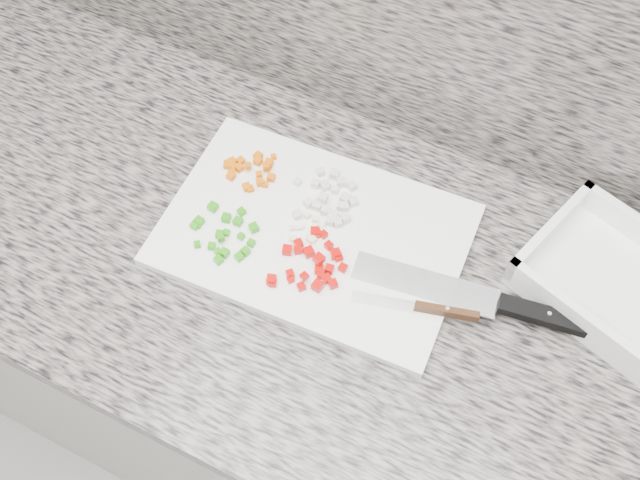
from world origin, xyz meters
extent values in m
cube|color=beige|center=(0.00, 1.44, 0.43)|extent=(3.92, 0.62, 0.86)
cube|color=slate|center=(0.00, 1.44, 0.88)|extent=(3.96, 0.64, 0.04)
cube|color=white|center=(-0.04, 1.48, 0.91)|extent=(0.46, 0.32, 0.01)
cube|color=#D65F04|center=(-0.19, 1.53, 0.92)|extent=(0.01, 0.01, 0.01)
cube|color=#D65F04|center=(-0.20, 1.54, 0.92)|extent=(0.01, 0.01, 0.01)
cube|color=#D65F04|center=(-0.21, 1.53, 0.92)|extent=(0.02, 0.02, 0.01)
cube|color=#D65F04|center=(-0.21, 1.54, 0.92)|extent=(0.02, 0.02, 0.01)
cube|color=#D65F04|center=(-0.20, 1.51, 0.92)|extent=(0.01, 0.01, 0.01)
cube|color=#D65F04|center=(-0.14, 1.52, 0.92)|extent=(0.01, 0.01, 0.01)
cube|color=#D65F04|center=(-0.17, 1.50, 0.92)|extent=(0.02, 0.02, 0.01)
cube|color=#D65F04|center=(-0.16, 1.53, 0.92)|extent=(0.01, 0.01, 0.01)
cube|color=#D65F04|center=(-0.20, 1.52, 0.92)|extent=(0.02, 0.02, 0.01)
cube|color=#D65F04|center=(-0.20, 1.53, 0.92)|extent=(0.01, 0.01, 0.01)
cube|color=#D65F04|center=(-0.18, 1.54, 0.93)|extent=(0.01, 0.01, 0.01)
cube|color=#D65F04|center=(-0.21, 1.53, 0.92)|extent=(0.01, 0.01, 0.01)
cube|color=#D65F04|center=(-0.14, 1.54, 0.92)|extent=(0.01, 0.01, 0.01)
cube|color=#D65F04|center=(-0.15, 1.55, 0.93)|extent=(0.02, 0.02, 0.01)
cube|color=#D65F04|center=(-0.15, 1.52, 0.92)|extent=(0.02, 0.02, 0.01)
cube|color=#D65F04|center=(-0.16, 1.58, 0.92)|extent=(0.01, 0.01, 0.01)
cube|color=#D65F04|center=(-0.16, 1.56, 0.92)|extent=(0.01, 0.01, 0.01)
cube|color=#D65F04|center=(-0.16, 1.50, 0.92)|extent=(0.01, 0.01, 0.01)
cube|color=#D65F04|center=(-0.18, 1.56, 0.92)|extent=(0.01, 0.01, 0.01)
cube|color=#D65F04|center=(-0.17, 1.56, 0.92)|extent=(0.01, 0.01, 0.01)
cube|color=beige|center=(-0.02, 1.54, 0.92)|extent=(0.02, 0.02, 0.01)
cube|color=beige|center=(-0.10, 1.55, 0.92)|extent=(0.01, 0.01, 0.01)
cube|color=beige|center=(-0.02, 1.54, 0.92)|extent=(0.01, 0.01, 0.01)
cube|color=beige|center=(-0.02, 1.55, 0.92)|extent=(0.01, 0.01, 0.01)
cube|color=beige|center=(-0.01, 1.51, 0.92)|extent=(0.02, 0.02, 0.01)
cube|color=beige|center=(0.00, 1.52, 0.92)|extent=(0.02, 0.02, 0.01)
cube|color=beige|center=(-0.05, 1.53, 0.93)|extent=(0.01, 0.01, 0.01)
cube|color=beige|center=(-0.08, 1.58, 0.92)|extent=(0.02, 0.02, 0.01)
cube|color=beige|center=(-0.07, 1.52, 0.92)|extent=(0.02, 0.02, 0.01)
cube|color=beige|center=(-0.06, 1.56, 0.92)|extent=(0.01, 0.01, 0.01)
cube|color=beige|center=(-0.02, 1.51, 0.92)|extent=(0.01, 0.01, 0.01)
cube|color=beige|center=(-0.04, 1.52, 0.92)|extent=(0.02, 0.02, 0.01)
cube|color=beige|center=(-0.07, 1.56, 0.92)|extent=(0.01, 0.01, 0.01)
cube|color=beige|center=(-0.06, 1.56, 0.92)|extent=(0.02, 0.02, 0.01)
cube|color=beige|center=(-0.02, 1.58, 0.92)|extent=(0.02, 0.02, 0.01)
cube|color=beige|center=(-0.04, 1.58, 0.92)|extent=(0.02, 0.02, 0.01)
cube|color=beige|center=(-0.01, 1.54, 0.92)|extent=(0.02, 0.02, 0.01)
cube|color=beige|center=(-0.04, 1.56, 0.92)|extent=(0.01, 0.01, 0.01)
cube|color=beige|center=(-0.01, 1.55, 0.92)|extent=(0.02, 0.02, 0.01)
cube|color=beige|center=(-0.05, 1.59, 0.92)|extent=(0.02, 0.02, 0.01)
cube|color=beige|center=(-0.07, 1.49, 0.92)|extent=(0.02, 0.02, 0.01)
cube|color=beige|center=(-0.02, 1.51, 0.92)|extent=(0.02, 0.02, 0.01)
cube|color=beige|center=(-0.02, 1.52, 0.92)|extent=(0.01, 0.01, 0.01)
cube|color=beige|center=(-0.05, 1.52, 0.92)|extent=(0.02, 0.02, 0.01)
cube|color=#29920D|center=(-0.16, 1.41, 0.92)|extent=(0.01, 0.01, 0.01)
cube|color=#29920D|center=(-0.20, 1.41, 0.92)|extent=(0.01, 0.01, 0.01)
cube|color=#29920D|center=(-0.15, 1.46, 0.92)|extent=(0.01, 0.01, 0.01)
cube|color=#29920D|center=(-0.15, 1.42, 0.92)|extent=(0.01, 0.01, 0.01)
cube|color=#29920D|center=(-0.20, 1.41, 0.92)|extent=(0.01, 0.01, 0.01)
cube|color=#29920D|center=(-0.11, 1.42, 0.92)|extent=(0.01, 0.01, 0.01)
cube|color=#29920D|center=(-0.18, 1.38, 0.92)|extent=(0.01, 0.01, 0.01)
cube|color=#29920D|center=(-0.17, 1.44, 0.92)|extent=(0.01, 0.01, 0.01)
cube|color=#29920D|center=(-0.15, 1.39, 0.92)|extent=(0.01, 0.01, 0.01)
cube|color=#29920D|center=(-0.14, 1.37, 0.92)|extent=(0.01, 0.01, 0.01)
cube|color=#29920D|center=(-0.12, 1.44, 0.92)|extent=(0.02, 0.02, 0.01)
cube|color=#29920D|center=(-0.15, 1.40, 0.93)|extent=(0.01, 0.01, 0.01)
cube|color=#29920D|center=(-0.19, 1.45, 0.92)|extent=(0.01, 0.01, 0.01)
cube|color=#29920D|center=(-0.11, 1.40, 0.92)|extent=(0.01, 0.01, 0.01)
cube|color=#29920D|center=(-0.20, 1.42, 0.92)|extent=(0.01, 0.01, 0.01)
cube|color=#29920D|center=(-0.16, 1.39, 0.92)|extent=(0.01, 0.01, 0.01)
cube|color=#29920D|center=(-0.15, 1.44, 0.92)|extent=(0.01, 0.01, 0.01)
cube|color=#29920D|center=(-0.13, 1.42, 0.92)|extent=(0.01, 0.01, 0.01)
cube|color=#29920D|center=(-0.14, 1.39, 0.92)|extent=(0.01, 0.01, 0.01)
cube|color=#29920D|center=(-0.12, 1.39, 0.92)|extent=(0.01, 0.01, 0.01)
cube|color=#C50502|center=(0.01, 1.41, 0.92)|extent=(0.02, 0.02, 0.01)
cube|color=#C50502|center=(0.00, 1.42, 0.92)|extent=(0.02, 0.02, 0.01)
cube|color=#C50502|center=(-0.03, 1.48, 0.92)|extent=(0.02, 0.02, 0.01)
cube|color=#C50502|center=(0.01, 1.46, 0.92)|extent=(0.02, 0.02, 0.01)
cube|color=#C50502|center=(0.00, 1.42, 0.92)|extent=(0.01, 0.01, 0.01)
cube|color=#C50502|center=(0.03, 1.41, 0.92)|extent=(0.02, 0.02, 0.01)
cube|color=#C50502|center=(0.01, 1.40, 0.92)|extent=(0.02, 0.02, 0.01)
cube|color=#C50502|center=(-0.04, 1.48, 0.92)|extent=(0.02, 0.02, 0.01)
cube|color=#C50502|center=(-0.01, 1.43, 0.93)|extent=(0.02, 0.02, 0.01)
cube|color=#C50502|center=(-0.05, 1.45, 0.92)|extent=(0.02, 0.02, 0.01)
cube|color=#C50502|center=(-0.04, 1.44, 0.92)|extent=(0.02, 0.02, 0.01)
cube|color=#C50502|center=(-0.01, 1.47, 0.92)|extent=(0.01, 0.01, 0.01)
cube|color=#C50502|center=(-0.06, 1.43, 0.92)|extent=(0.02, 0.02, 0.01)
cube|color=#C50502|center=(0.01, 1.43, 0.92)|extent=(0.01, 0.01, 0.01)
cube|color=#C50502|center=(-0.05, 1.38, 0.92)|extent=(0.02, 0.02, 0.01)
cube|color=#C50502|center=(-0.04, 1.40, 0.92)|extent=(0.02, 0.02, 0.01)
cube|color=#C50502|center=(-0.05, 1.38, 0.92)|extent=(0.01, 0.01, 0.01)
cube|color=#C50502|center=(0.03, 1.44, 0.92)|extent=(0.01, 0.01, 0.01)
cube|color=#C50502|center=(-0.01, 1.40, 0.93)|extent=(0.01, 0.01, 0.01)
cube|color=#C50502|center=(-0.03, 1.44, 0.92)|extent=(0.02, 0.02, 0.01)
cube|color=#C50502|center=(-0.01, 1.39, 0.92)|extent=(0.02, 0.02, 0.01)
cube|color=#C50502|center=(-0.02, 1.48, 0.92)|extent=(0.01, 0.01, 0.01)
cube|color=#C50502|center=(-0.03, 1.39, 0.92)|extent=(0.01, 0.01, 0.01)
cube|color=#C50502|center=(0.01, 1.45, 0.92)|extent=(0.02, 0.02, 0.01)
cube|color=#EFEAB9|center=(-0.04, 1.48, 0.92)|extent=(0.01, 0.01, 0.01)
cube|color=#EFEAB9|center=(-0.04, 1.50, 0.92)|extent=(0.01, 0.01, 0.01)
cube|color=#EFEAB9|center=(-0.04, 1.48, 0.92)|extent=(0.01, 0.01, 0.01)
cube|color=#EFEAB9|center=(-0.07, 1.50, 0.92)|extent=(0.01, 0.01, 0.01)
cube|color=#EFEAB9|center=(-0.03, 1.49, 0.92)|extent=(0.01, 0.01, 0.01)
cube|color=#EFEAB9|center=(-0.03, 1.47, 0.92)|extent=(0.01, 0.01, 0.01)
cube|color=#EFEAB9|center=(-0.07, 1.47, 0.92)|extent=(0.01, 0.01, 0.01)
cube|color=#EFEAB9|center=(-0.04, 1.47, 0.92)|extent=(0.01, 0.01, 0.01)
cube|color=#EFEAB9|center=(-0.03, 1.47, 0.92)|extent=(0.01, 0.01, 0.01)
cube|color=#EFEAB9|center=(-0.03, 1.49, 0.92)|extent=(0.01, 0.01, 0.01)
cube|color=#EFEAB9|center=(-0.06, 1.45, 0.92)|extent=(0.01, 0.01, 0.01)
cube|color=#EFEAB9|center=(-0.04, 1.46, 0.92)|extent=(0.01, 0.01, 0.01)
cube|color=#EFEAB9|center=(-0.06, 1.47, 0.92)|extent=(0.01, 0.01, 0.01)
cube|color=#EFEAB9|center=(-0.06, 1.48, 0.92)|extent=(0.01, 0.01, 0.01)
cube|color=#EFEAB9|center=(-0.06, 1.50, 0.92)|extent=(0.01, 0.01, 0.01)
cube|color=white|center=(0.14, 1.47, 0.92)|extent=(0.21, 0.08, 0.00)
cube|color=black|center=(0.31, 1.50, 0.92)|extent=(0.14, 0.05, 0.02)
cylinder|color=white|center=(0.31, 1.50, 0.93)|extent=(0.01, 0.01, 0.00)
cube|color=white|center=(0.10, 1.42, 0.92)|extent=(0.09, 0.04, 0.00)
cube|color=#452411|center=(0.19, 1.44, 0.92)|extent=(0.09, 0.03, 0.02)
cylinder|color=white|center=(0.19, 1.44, 0.93)|extent=(0.01, 0.01, 0.00)
cube|color=white|center=(0.40, 1.58, 0.91)|extent=(0.32, 0.27, 0.01)
cube|color=white|center=(0.37, 1.50, 0.93)|extent=(0.26, 0.10, 0.04)
cube|color=white|center=(0.28, 1.62, 0.93)|extent=(0.07, 0.19, 0.04)
camera|label=1|loc=(0.22, 0.98, 1.82)|focal=40.00mm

